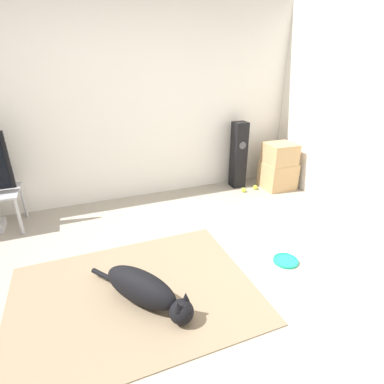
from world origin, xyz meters
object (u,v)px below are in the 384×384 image
(cardboard_box_upper, at_px, (280,154))
(tennis_ball_by_boxes, at_px, (244,190))
(dog, at_px, (145,290))
(frisbee, at_px, (286,261))
(cardboard_box_lower, at_px, (278,175))
(floor_speaker, at_px, (239,155))
(tennis_ball_near_speaker, at_px, (255,187))

(cardboard_box_upper, relative_size, tennis_ball_by_boxes, 6.27)
(dog, bearing_deg, frisbee, 1.68)
(tennis_ball_by_boxes, bearing_deg, cardboard_box_lower, -2.40)
(floor_speaker, bearing_deg, cardboard_box_lower, -27.66)
(cardboard_box_upper, xyz_separation_m, tennis_ball_by_boxes, (-0.55, 0.04, -0.50))
(frisbee, height_order, floor_speaker, floor_speaker)
(cardboard_box_lower, height_order, tennis_ball_near_speaker, cardboard_box_lower)
(dog, relative_size, tennis_ball_near_speaker, 13.22)
(frisbee, xyz_separation_m, cardboard_box_lower, (1.05, 1.58, 0.18))
(tennis_ball_near_speaker, bearing_deg, frisbee, -113.32)
(cardboard_box_upper, height_order, floor_speaker, floor_speaker)
(floor_speaker, distance_m, tennis_ball_near_speaker, 0.54)
(floor_speaker, bearing_deg, tennis_ball_near_speaker, -50.83)
(cardboard_box_lower, relative_size, tennis_ball_near_speaker, 6.86)
(tennis_ball_by_boxes, bearing_deg, tennis_ball_near_speaker, 6.43)
(cardboard_box_upper, bearing_deg, dog, -146.27)
(frisbee, bearing_deg, tennis_ball_near_speaker, 66.68)
(dog, relative_size, cardboard_box_lower, 1.93)
(cardboard_box_lower, distance_m, tennis_ball_by_boxes, 0.58)
(floor_speaker, bearing_deg, tennis_ball_by_boxes, -96.26)
(dog, xyz_separation_m, frisbee, (1.38, 0.04, -0.13))
(cardboard_box_lower, bearing_deg, floor_speaker, 152.34)
(frisbee, relative_size, tennis_ball_by_boxes, 3.60)
(frisbee, height_order, tennis_ball_by_boxes, tennis_ball_by_boxes)
(dog, height_order, frisbee, dog)
(frisbee, relative_size, tennis_ball_near_speaker, 3.60)
(floor_speaker, xyz_separation_m, tennis_ball_by_boxes, (-0.03, -0.26, -0.46))
(dog, height_order, cardboard_box_lower, cardboard_box_lower)
(tennis_ball_near_speaker, bearing_deg, dog, -141.21)
(cardboard_box_upper, height_order, tennis_ball_near_speaker, cardboard_box_upper)
(dog, relative_size, floor_speaker, 0.89)
(cardboard_box_upper, height_order, tennis_ball_by_boxes, cardboard_box_upper)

